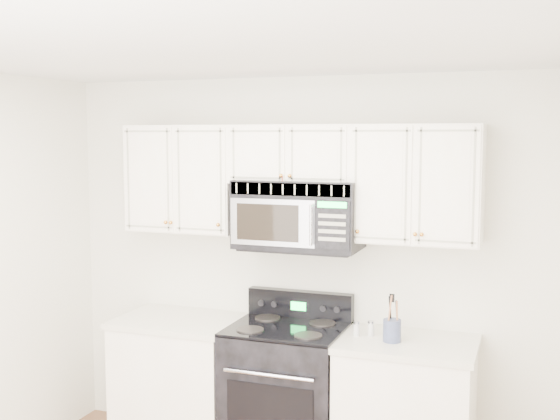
% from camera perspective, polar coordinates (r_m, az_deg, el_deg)
% --- Properties ---
extents(room, '(3.51, 3.51, 2.61)m').
position_cam_1_polar(room, '(3.35, -7.73, -9.51)').
color(room, brown).
rests_on(room, ground).
extents(base_cabinet_left, '(0.86, 0.65, 0.92)m').
position_cam_1_polar(base_cabinet_left, '(5.19, -8.04, -13.96)').
color(base_cabinet_left, white).
rests_on(base_cabinet_left, ground).
extents(base_cabinet_right, '(0.86, 0.65, 0.92)m').
position_cam_1_polar(base_cabinet_right, '(4.70, 10.20, -16.18)').
color(base_cabinet_right, white).
rests_on(base_cabinet_right, ground).
extents(range, '(0.75, 0.69, 1.12)m').
position_cam_1_polar(range, '(4.86, 0.58, -14.58)').
color(range, black).
rests_on(range, ground).
extents(upper_cabinets, '(2.44, 0.37, 0.75)m').
position_cam_1_polar(upper_cabinets, '(4.70, 1.19, 2.84)').
color(upper_cabinets, white).
rests_on(upper_cabinets, ground).
extents(microwave, '(0.82, 0.46, 0.46)m').
position_cam_1_polar(microwave, '(4.66, 1.53, -0.34)').
color(microwave, black).
rests_on(microwave, ground).
extents(utensil_crock, '(0.11, 0.11, 0.30)m').
position_cam_1_polar(utensil_crock, '(4.48, 9.10, -9.59)').
color(utensil_crock, '#404C78').
rests_on(utensil_crock, base_cabinet_right).
extents(shaker_salt, '(0.04, 0.04, 0.10)m').
position_cam_1_polar(shaker_salt, '(4.59, 7.41, -9.51)').
color(shaker_salt, silver).
rests_on(shaker_salt, base_cabinet_right).
extents(shaker_pepper, '(0.04, 0.04, 0.09)m').
position_cam_1_polar(shaker_pepper, '(4.57, 6.23, -9.57)').
color(shaker_pepper, silver).
rests_on(shaker_pepper, base_cabinet_right).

